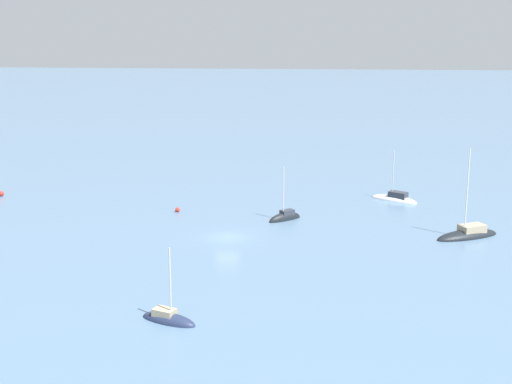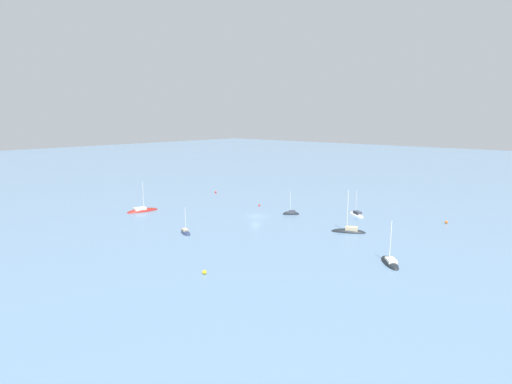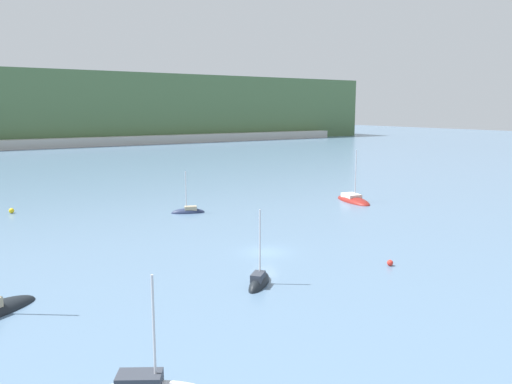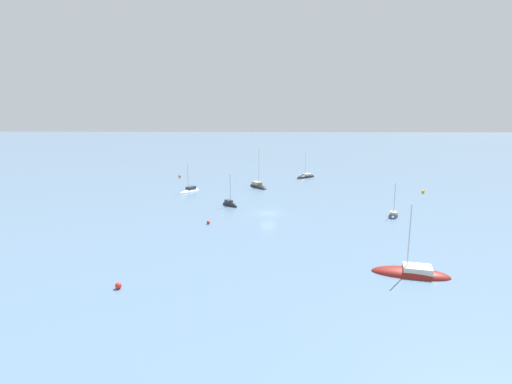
# 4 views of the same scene
# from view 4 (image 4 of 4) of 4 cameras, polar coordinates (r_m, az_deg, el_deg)

# --- Properties ---
(ground_plane) EXTENTS (600.00, 600.00, 0.00)m
(ground_plane) POSITION_cam_4_polar(r_m,az_deg,el_deg) (75.06, 1.78, -3.05)
(ground_plane) COLOR slate
(sailboat_0) EXTENTS (5.08, 3.28, 6.77)m
(sailboat_0) POSITION_cam_4_polar(r_m,az_deg,el_deg) (76.92, 19.01, -3.25)
(sailboat_0) COLOR #232D4C
(sailboat_0) RESTS_ON ground_plane
(sailboat_1) EXTENTS (5.20, 9.37, 9.24)m
(sailboat_1) POSITION_cam_4_polar(r_m,az_deg,el_deg) (51.07, 21.27, -10.84)
(sailboat_1) COLOR maroon
(sailboat_1) RESTS_ON ground_plane
(sailboat_2) EXTENTS (4.30, 4.03, 7.43)m
(sailboat_2) POSITION_cam_4_polar(r_m,az_deg,el_deg) (81.10, -3.78, -1.89)
(sailboat_2) COLOR black
(sailboat_2) RESTS_ON ground_plane
(sailboat_3) EXTENTS (6.55, 4.93, 7.29)m
(sailboat_3) POSITION_cam_4_polar(r_m,az_deg,el_deg) (96.18, -9.46, 0.11)
(sailboat_3) COLOR silver
(sailboat_3) RESTS_ON ground_plane
(sailboat_4) EXTENTS (8.00, 5.74, 10.65)m
(sailboat_4) POSITION_cam_4_polar(r_m,az_deg,el_deg) (100.61, 0.28, 0.77)
(sailboat_4) COLOR black
(sailboat_4) RESTS_ON ground_plane
(sailboat_5) EXTENTS (6.24, 6.62, 8.75)m
(sailboat_5) POSITION_cam_4_polar(r_m,az_deg,el_deg) (116.34, 7.13, 2.11)
(sailboat_5) COLOR black
(sailboat_5) RESTS_ON ground_plane
(mooring_buoy_0) EXTENTS (0.70, 0.70, 0.70)m
(mooring_buoy_0) POSITION_cam_4_polar(r_m,az_deg,el_deg) (46.59, -19.07, -12.53)
(mooring_buoy_0) COLOR red
(mooring_buoy_0) RESTS_ON ground_plane
(mooring_buoy_1) EXTENTS (0.58, 0.58, 0.58)m
(mooring_buoy_1) POSITION_cam_4_polar(r_m,az_deg,el_deg) (68.40, -6.83, -4.32)
(mooring_buoy_1) COLOR red
(mooring_buoy_1) RESTS_ON ground_plane
(mooring_buoy_2) EXTENTS (0.74, 0.74, 0.74)m
(mooring_buoy_2) POSITION_cam_4_polar(r_m,az_deg,el_deg) (101.25, 22.76, 0.07)
(mooring_buoy_2) COLOR yellow
(mooring_buoy_2) RESTS_ON ground_plane
(mooring_buoy_3) EXTENTS (0.72, 0.72, 0.72)m
(mooring_buoy_3) POSITION_cam_4_polar(r_m,az_deg,el_deg) (117.83, -10.85, 2.25)
(mooring_buoy_3) COLOR orange
(mooring_buoy_3) RESTS_ON ground_plane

